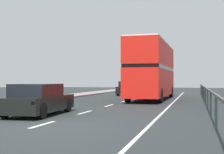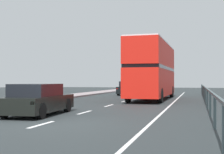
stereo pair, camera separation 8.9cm
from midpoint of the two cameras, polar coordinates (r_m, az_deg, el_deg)
ground_plane at (r=11.36m, az=-12.05°, el=-8.45°), size 74.81×120.00×0.10m
lane_paint_markings at (r=19.09m, az=6.19°, el=-5.14°), size 3.68×46.00×0.01m
bridge_side_railing at (r=19.07m, az=16.45°, el=-2.50°), size 0.10×42.00×1.08m
double_decker_bus_red at (r=25.20m, az=7.11°, el=1.33°), size 2.66×10.68×4.44m
hatchback_car_near at (r=14.26m, az=-13.22°, el=-4.02°), size 1.98×4.46×1.36m
sedan_car_ahead at (r=33.23m, az=2.92°, el=-2.07°), size 1.81×4.44×1.43m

